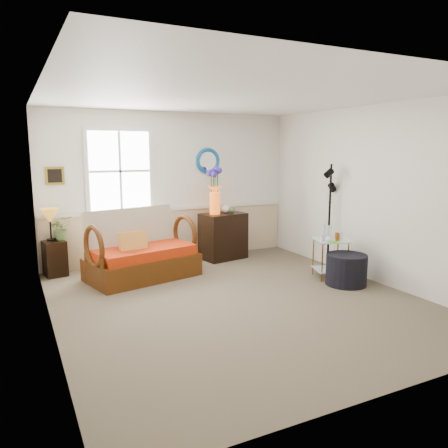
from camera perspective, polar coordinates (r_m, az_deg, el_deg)
name	(u,v)px	position (r m, az deg, el deg)	size (l,w,h in m)	color
floor	(237,301)	(5.80, 1.73, -9.96)	(4.50, 5.00, 0.01)	brown
ceiling	(238,95)	(5.51, 1.87, 16.46)	(4.50, 5.00, 0.01)	white
walls	(238,202)	(5.50, 1.80, 2.89)	(4.51, 5.01, 2.60)	silver
wainscot	(173,234)	(7.89, -6.74, -1.36)	(4.46, 0.02, 0.90)	tan
chair_rail	(172,209)	(7.80, -6.78, 2.02)	(4.46, 0.04, 0.06)	silver
window	(120,171)	(7.49, -13.43, 6.73)	(1.14, 0.06, 1.44)	white
picture	(55,176)	(7.34, -21.25, 5.90)	(0.28, 0.03, 0.28)	#AD8E26
mirror	(208,161)	(8.01, -2.15, 8.23)	(0.47, 0.47, 0.07)	#1269AA
loveseat	(142,244)	(6.77, -10.67, -2.64)	(1.61, 0.91, 1.05)	#4B2506
throw_pillow	(133,245)	(6.62, -11.75, -2.74)	(0.41, 0.10, 0.41)	orange
lamp_stand	(55,258)	(7.31, -21.21, -4.21)	(0.31, 0.31, 0.56)	black
table_lamp	(50,225)	(7.19, -21.74, -0.13)	(0.28, 0.28, 0.51)	orange
potted_plant	(61,231)	(7.29, -20.54, -0.81)	(0.33, 0.37, 0.29)	#4F7138
cabinet	(223,236)	(7.87, -0.11, -1.58)	(0.77, 0.50, 0.83)	black
flower_vase	(215,191)	(7.68, -1.22, 4.32)	(0.24, 0.24, 0.81)	#DE5411
side_table	(330,259)	(6.90, 13.69, -4.44)	(0.47, 0.47, 0.60)	#AE7125
tabletop_items	(331,233)	(6.78, 13.81, -1.15)	(0.36, 0.36, 0.22)	silver
floor_lamp	(329,217)	(7.35, 13.59, 0.89)	(0.25, 0.25, 1.73)	black
ottoman	(346,270)	(6.63, 15.67, -5.76)	(0.59, 0.59, 0.45)	black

